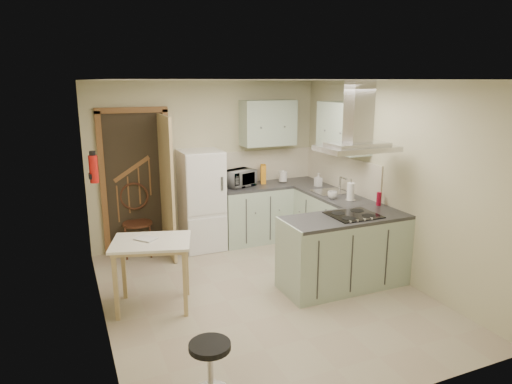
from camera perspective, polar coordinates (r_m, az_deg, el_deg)
name	(u,v)px	position (r m, az deg, el deg)	size (l,w,h in m)	color
floor	(263,294)	(5.61, 0.83, -12.61)	(4.20, 4.20, 0.00)	tan
ceiling	(263,80)	(5.03, 0.93, 13.84)	(4.20, 4.20, 0.00)	silver
back_wall	(207,163)	(7.11, -6.09, 3.61)	(3.60, 3.60, 0.00)	#C2BD96
left_wall	(96,210)	(4.76, -19.32, -2.17)	(4.20, 4.20, 0.00)	#C2BD96
right_wall	(390,180)	(6.13, 16.43, 1.48)	(4.20, 4.20, 0.00)	#C2BD96
doorway	(136,182)	(6.88, -14.74, 1.19)	(1.10, 0.12, 2.10)	brown
fridge	(202,200)	(6.88, -6.82, -1.02)	(0.60, 0.60, 1.50)	white
counter_back	(254,213)	(7.24, -0.22, -2.64)	(1.08, 0.60, 0.90)	#9EB2A0
counter_right	(322,218)	(7.04, 8.28, -3.27)	(0.60, 1.95, 0.90)	#9EB2A0
splashback	(264,165)	(7.45, 1.03, 3.37)	(1.68, 0.02, 0.50)	beige
wall_cabinet_back	(268,123)	(7.20, 1.52, 8.63)	(0.85, 0.35, 0.70)	#9EB2A0
wall_cabinet_right	(344,128)	(6.60, 10.89, 7.92)	(0.35, 0.90, 0.70)	#9EB2A0
peninsula	(345,251)	(5.76, 11.03, -7.30)	(1.55, 0.65, 0.90)	#9EB2A0
hob	(353,215)	(5.67, 12.07, -2.82)	(0.58, 0.50, 0.01)	black
extractor_hood	(357,148)	(5.49, 12.50, 5.35)	(0.90, 0.55, 0.10)	silver
sink	(330,192)	(6.77, 9.18, 0.02)	(0.45, 0.40, 0.01)	silver
fire_extinguisher	(94,169)	(5.59, -19.63, 2.71)	(0.10, 0.10, 0.32)	#B2140F
drop_leaf_table	(153,274)	(5.29, -12.75, -9.98)	(0.84, 0.63, 0.79)	tan
bentwood_chair	(137,223)	(6.85, -14.60, -3.83)	(0.42, 0.42, 0.95)	#51301B
stool	(210,368)	(3.97, -5.73, -21.08)	(0.34, 0.34, 0.46)	black
microwave	(240,178)	(7.04, -2.07, 1.74)	(0.46, 0.31, 0.26)	black
kettle	(283,176)	(7.33, 3.39, 1.98)	(0.14, 0.14, 0.20)	silver
cereal_box	(263,174)	(7.27, 0.91, 2.27)	(0.08, 0.19, 0.29)	orange
soap_bottle	(318,180)	(7.10, 7.79, 1.52)	(0.09, 0.10, 0.21)	#A4A6B0
paper_towel	(351,191)	(6.33, 11.75, 0.08)	(0.10, 0.10, 0.26)	white
cup	(332,195)	(6.39, 9.53, -0.39)	(0.13, 0.13, 0.10)	silver
red_bottle	(379,199)	(6.18, 15.10, -0.83)	(0.06, 0.06, 0.18)	maroon
book	(141,237)	(5.12, -14.23, -5.51)	(0.16, 0.23, 0.10)	#974132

